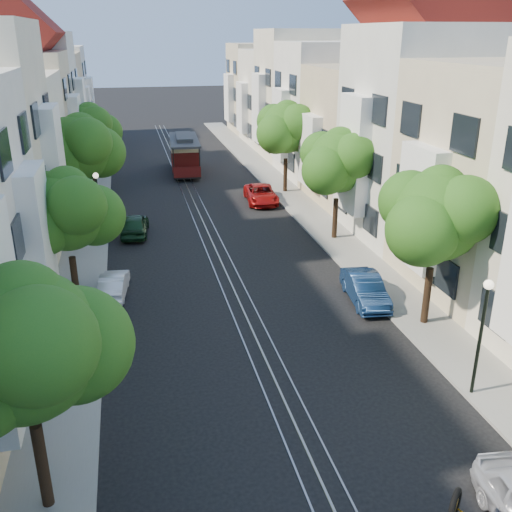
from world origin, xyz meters
TOP-DOWN VIEW (x-y plane):
  - ground at (0.00, 28.00)m, footprint 200.00×200.00m
  - sidewalk_east at (7.25, 28.00)m, footprint 2.50×80.00m
  - sidewalk_west at (-7.25, 28.00)m, footprint 2.50×80.00m
  - rail_left at (-0.55, 28.00)m, footprint 0.06×80.00m
  - rail_slot at (0.00, 28.00)m, footprint 0.06×80.00m
  - rail_right at (0.55, 28.00)m, footprint 0.06×80.00m
  - lane_line at (0.00, 28.00)m, footprint 0.08×80.00m
  - townhouses_east at (11.87, 27.91)m, footprint 7.75×72.00m
  - townhouses_west at (-11.87, 27.91)m, footprint 7.75×72.00m
  - tree_e_b at (7.26, 8.98)m, footprint 4.93×4.08m
  - tree_e_c at (7.26, 19.98)m, footprint 4.84×3.99m
  - tree_e_d at (7.26, 30.98)m, footprint 5.01×4.16m
  - tree_w_a at (-7.14, 1.98)m, footprint 4.93×4.08m
  - tree_w_b at (-7.14, 13.98)m, footprint 4.72×3.87m
  - tree_w_c at (-7.14, 24.98)m, footprint 5.13×4.28m
  - tree_w_d at (-7.14, 35.98)m, footprint 4.84×3.99m
  - lamp_east at (6.30, 4.00)m, footprint 0.32×0.32m
  - lamp_west at (-6.30, 22.00)m, footprint 0.32×0.32m
  - cable_car at (0.42, 39.66)m, footprint 2.87×7.87m
  - parked_car_e_mid at (5.60, 11.59)m, footprint 1.77×4.06m
  - parked_car_e_far at (4.74, 28.65)m, footprint 2.43×4.69m
  - parked_car_w_mid at (-5.60, 14.86)m, footprint 1.53×3.43m
  - parked_car_w_far at (-4.40, 23.39)m, footprint 1.94×4.03m

SIDE VIEW (x-z plane):
  - ground at x=0.00m, z-range 0.00..0.00m
  - lane_line at x=0.00m, z-range 0.00..0.01m
  - rail_left at x=-0.55m, z-range 0.00..0.02m
  - rail_slot at x=0.00m, z-range 0.00..0.02m
  - rail_right at x=0.55m, z-range 0.00..0.02m
  - sidewalk_east at x=7.25m, z-range 0.00..0.12m
  - sidewalk_west at x=-7.25m, z-range 0.00..0.12m
  - parked_car_w_mid at x=-5.60m, z-range 0.00..1.09m
  - parked_car_e_far at x=4.74m, z-range 0.00..1.27m
  - parked_car_e_mid at x=5.60m, z-range 0.00..1.30m
  - parked_car_w_far at x=-4.40m, z-range 0.00..1.33m
  - cable_car at x=0.42m, z-range 0.27..3.25m
  - lamp_east at x=6.30m, z-range 0.77..4.93m
  - lamp_west at x=-6.30m, z-range 0.77..4.93m
  - tree_w_b at x=-7.14m, z-range 1.26..7.53m
  - tree_e_c at x=7.26m, z-range 1.34..7.86m
  - tree_w_d at x=-7.14m, z-range 1.34..7.86m
  - tree_e_b at x=7.26m, z-range 1.39..8.07m
  - tree_w_a at x=-7.14m, z-range 1.39..8.07m
  - tree_e_d at x=7.26m, z-range 1.44..8.29m
  - tree_w_c at x=-7.14m, z-range 1.52..8.62m
  - townhouses_west at x=-11.87m, z-range -0.80..10.96m
  - townhouses_east at x=11.87m, z-range -0.82..11.18m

